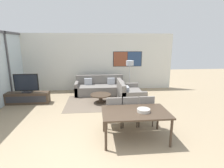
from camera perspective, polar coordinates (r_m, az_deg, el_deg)
name	(u,v)px	position (r m, az deg, el deg)	size (l,w,h in m)	color
ground_plane	(95,163)	(3.85, -5.48, -24.36)	(24.00, 24.00, 0.00)	#9E896B
wall_back	(95,62)	(8.85, -5.44, 7.11)	(7.94, 0.09, 2.80)	silver
area_rug	(101,102)	(7.10, -3.68, -6.00)	(2.76, 2.06, 0.01)	#706051
tv_console	(28,98)	(7.68, -25.75, -4.11)	(1.63, 0.42, 0.45)	#423326
television	(26,84)	(7.54, -26.19, 0.13)	(0.92, 0.20, 0.74)	#2D2D33
sofa_main	(100,88)	(8.25, -3.99, -1.30)	(2.25, 0.95, 0.84)	slate
sofa_side	(128,95)	(7.17, 5.38, -3.58)	(0.95, 1.59, 0.84)	slate
coffee_table	(101,96)	(7.02, -3.71, -4.03)	(0.82, 0.82, 0.34)	#423326
dining_table	(135,114)	(4.34, 7.58, -9.71)	(1.61, 0.99, 0.73)	#423326
dining_chair_left	(114,110)	(4.95, 0.53, -8.51)	(0.46, 0.46, 0.91)	gray
dining_chair_centre	(130,109)	(5.03, 5.75, -8.19)	(0.46, 0.46, 0.91)	gray
dining_chair_right	(145,109)	(5.15, 10.78, -7.87)	(0.46, 0.46, 0.91)	gray
fruit_bowl	(144,110)	(4.31, 10.27, -8.40)	(0.31, 0.31, 0.08)	#B7B2A8
floor_lamp	(130,66)	(8.12, 5.83, 5.99)	(0.35, 0.35, 1.56)	#2D2D33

